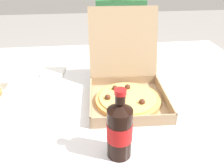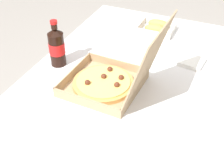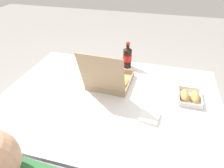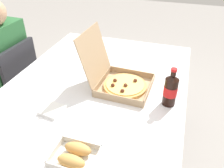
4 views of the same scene
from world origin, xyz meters
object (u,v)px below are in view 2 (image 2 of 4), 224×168
at_px(bread_side_box, 157,27).
at_px(napkin_pile, 192,62).
at_px(pizza_box_open, 111,80).
at_px(cola_bottle, 57,47).
at_px(paper_menu, 157,149).

bearing_deg(bread_side_box, napkin_pile, 45.69).
height_order(pizza_box_open, bread_side_box, pizza_box_open).
bearing_deg(pizza_box_open, bread_side_box, 177.19).
height_order(pizza_box_open, cola_bottle, pizza_box_open).
bearing_deg(napkin_pile, bread_side_box, -134.31).
xyz_separation_m(paper_menu, napkin_pile, (-0.57, -0.00, 0.01)).
xyz_separation_m(cola_bottle, napkin_pile, (-0.25, 0.58, -0.08)).
bearing_deg(bread_side_box, pizza_box_open, -2.81).
bearing_deg(napkin_pile, cola_bottle, -66.24).
height_order(pizza_box_open, paper_menu, pizza_box_open).
height_order(bread_side_box, napkin_pile, bread_side_box).
bearing_deg(bread_side_box, cola_bottle, -33.68).
xyz_separation_m(bread_side_box, napkin_pile, (0.24, 0.25, -0.02)).
distance_m(pizza_box_open, cola_bottle, 0.32).
bearing_deg(cola_bottle, napkin_pile, 113.76).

